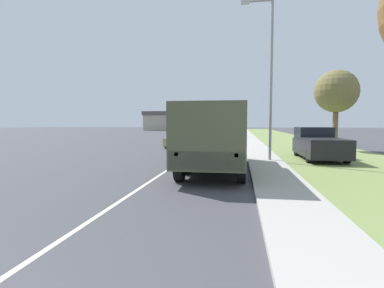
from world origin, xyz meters
The scene contains 14 objects.
ground_plane centered at (0.00, 40.00, 0.00)m, with size 180.00×180.00×0.00m, color #424247.
lane_centre_stripe centered at (0.00, 40.00, 0.00)m, with size 0.12×120.00×0.00m.
sidewalk_right centered at (4.50, 40.00, 0.06)m, with size 1.80×120.00×0.12m.
grass_strip_right centered at (8.90, 40.00, 0.01)m, with size 7.00×120.00×0.02m.
military_truck centered at (2.12, 11.62, 1.57)m, with size 2.48×7.58×2.77m.
car_nearest_ahead centered at (-1.95, 24.13, 0.69)m, with size 1.90×4.24×1.54m.
car_second_ahead centered at (-1.62, 35.61, 0.78)m, with size 1.86×4.23×1.75m.
car_third_ahead centered at (2.19, 49.41, 0.69)m, with size 1.73×4.71×1.54m.
car_fourth_ahead centered at (1.62, 60.54, 0.64)m, with size 1.73×4.65×1.40m.
car_farthest_ahead centered at (-1.61, 75.92, 0.64)m, with size 1.78×4.37×1.39m.
pickup_truck centered at (7.62, 16.97, 0.87)m, with size 2.08×5.15×1.80m.
lamp_post centered at (4.57, 15.20, 5.04)m, with size 1.69×0.24×8.43m.
tree_mid_right centered at (10.25, 22.82, 4.40)m, with size 3.17×3.17×6.01m.
building_distant centered at (-15.08, 79.15, 2.57)m, with size 14.17×10.20×5.07m.
Camera 1 is at (3.14, -1.14, 2.10)m, focal length 28.00 mm.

